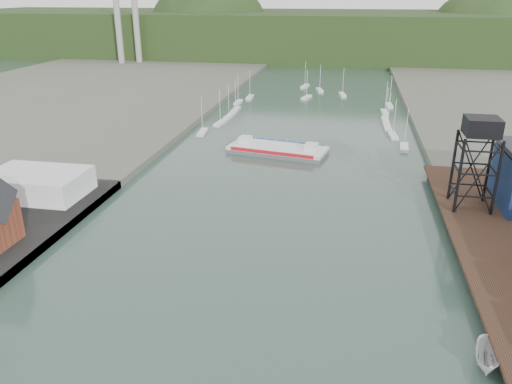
% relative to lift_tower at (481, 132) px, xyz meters
% --- Properties ---
extents(east_pier, '(14.00, 70.00, 2.45)m').
position_rel_lift_tower_xyz_m(east_pier, '(2.00, -13.00, -13.75)').
color(east_pier, black).
rests_on(east_pier, ground).
extents(white_shed, '(18.00, 12.00, 4.50)m').
position_rel_lift_tower_xyz_m(white_shed, '(-79.00, -8.00, -11.80)').
color(white_shed, silver).
rests_on(white_shed, west_quay).
extents(lift_tower, '(6.50, 6.50, 16.00)m').
position_rel_lift_tower_xyz_m(lift_tower, '(0.00, 0.00, 0.00)').
color(lift_tower, black).
rests_on(lift_tower, east_pier).
extents(marina_sailboats, '(57.71, 92.65, 0.90)m').
position_rel_lift_tower_xyz_m(marina_sailboats, '(-34.92, 80.46, -15.30)').
color(marina_sailboats, silver).
rests_on(marina_sailboats, ground).
extents(smokestacks, '(11.20, 8.20, 60.00)m').
position_rel_lift_tower_xyz_m(smokestacks, '(-141.00, 174.50, 14.35)').
color(smokestacks, gray).
rests_on(smokestacks, ground).
extents(distant_hills, '(500.00, 120.00, 80.00)m').
position_rel_lift_tower_xyz_m(distant_hills, '(-38.98, 243.35, -5.27)').
color(distant_hills, '#1C3115').
rests_on(distant_hills, ground).
extents(chain_ferry, '(25.37, 13.88, 3.46)m').
position_rel_lift_tower_xyz_m(chain_ferry, '(-38.86, 31.40, -14.66)').
color(chain_ferry, '#545557').
rests_on(chain_ferry, ground).
extents(motorboat, '(3.40, 6.42, 2.35)m').
position_rel_lift_tower_xyz_m(motorboat, '(-5.67, -40.03, -14.47)').
color(motorboat, silver).
rests_on(motorboat, ground).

